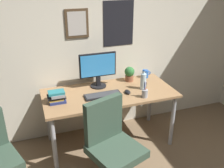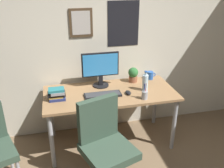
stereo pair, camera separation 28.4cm
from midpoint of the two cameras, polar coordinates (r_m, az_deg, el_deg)
The scene contains 11 objects.
wall_back at distance 3.21m, azimuth 0.88°, elevation 10.85°, with size 4.40×0.10×2.60m.
desk at distance 3.03m, azimuth 2.26°, elevation -3.21°, with size 1.58×0.73×0.73m.
office_chair at distance 2.50m, azimuth 1.61°, elevation -13.15°, with size 0.59×0.60×0.95m.
monitor at distance 3.06m, azimuth -0.03°, elevation 3.63°, with size 0.46×0.20×0.43m.
keyboard at distance 2.90m, azimuth 0.69°, elevation -2.54°, with size 0.43×0.15×0.03m.
computer_mouse at distance 2.95m, azimuth 6.48°, elevation -2.05°, with size 0.06×0.11×0.04m.
water_bottle at distance 3.04m, azimuth 10.28°, elevation 0.30°, with size 0.07×0.07×0.25m.
coffee_mug_near at distance 3.40m, azimuth 11.14°, elevation 1.92°, with size 0.12×0.08×0.10m.
potted_plant at distance 3.26m, azimuth 7.35°, elevation 2.19°, with size 0.13×0.13×0.20m.
pen_cup at distance 2.85m, azimuth 10.33°, elevation -2.46°, with size 0.07×0.07×0.20m.
book_stack_left at distance 2.84m, azimuth -9.73°, elevation -2.28°, with size 0.20×0.17×0.14m.
Camera 2 is at (-0.62, -0.92, 2.04)m, focal length 39.94 mm.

